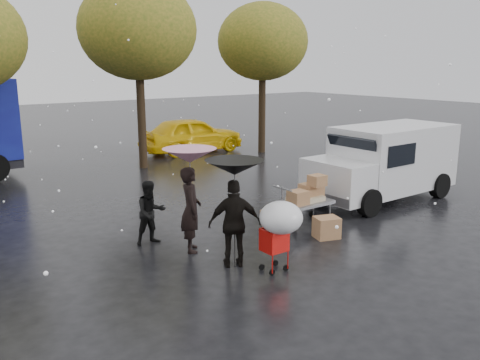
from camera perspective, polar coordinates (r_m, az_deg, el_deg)
ground at (r=10.91m, az=0.83°, el=-8.74°), size 90.00×90.00×0.00m
person_pink at (r=11.07m, az=-5.54°, el=-3.32°), size 0.71×0.81×1.88m
person_middle at (r=11.68m, az=-9.98°, el=-3.63°), size 0.74×0.59×1.47m
person_black at (r=10.20m, az=-0.60°, el=-4.92°), size 1.14×0.90×1.80m
umbrella_pink at (r=10.79m, az=-5.68°, el=2.74°), size 1.15×1.15×2.28m
umbrella_black at (r=9.90m, az=-0.62°, el=1.40°), size 1.17×1.17×2.20m
vendor_cart at (r=13.06m, az=7.49°, el=-1.79°), size 1.52×0.80×1.27m
shopping_cart at (r=9.83m, az=4.50°, el=-4.66°), size 0.84×0.84×1.46m
white_van at (r=15.87m, az=15.97°, el=2.06°), size 4.91×2.18×2.20m
box_ground_near at (r=12.20m, az=9.69°, el=-5.28°), size 0.67×0.60×0.50m
box_ground_far at (r=13.20m, az=3.43°, el=-4.06°), size 0.46×0.38×0.34m
yellow_taxi at (r=23.52m, az=-5.44°, el=5.09°), size 4.83×2.08×1.63m
tree_row at (r=18.94m, az=-19.80°, el=15.27°), size 21.60×4.40×7.12m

